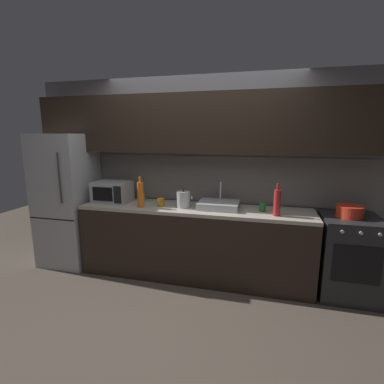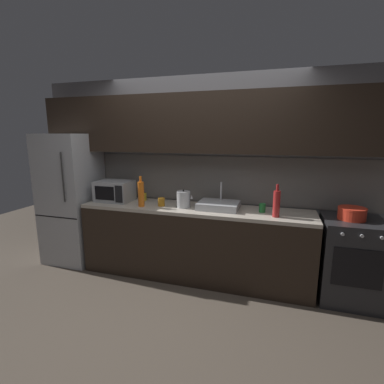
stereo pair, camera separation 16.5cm
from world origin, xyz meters
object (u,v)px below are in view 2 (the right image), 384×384
at_px(microwave, 115,191).
at_px(mug_amber, 161,202).
at_px(wine_bottle_orange, 141,194).
at_px(mug_yellow, 144,197).
at_px(wine_bottle_red, 276,203).
at_px(refrigerator, 72,198).
at_px(cooking_pot, 352,213).
at_px(mug_green, 262,208).
at_px(oven_range, 350,260).
at_px(kettle, 183,199).

xyz_separation_m(microwave, mug_amber, (0.70, -0.08, -0.08)).
bearing_deg(wine_bottle_orange, mug_yellow, 111.44).
xyz_separation_m(wine_bottle_red, wine_bottle_orange, (-1.59, -0.01, 0.01)).
bearing_deg(wine_bottle_red, mug_amber, 176.81).
bearing_deg(mug_amber, wine_bottle_orange, -158.80).
bearing_deg(refrigerator, cooking_pot, 0.00).
relative_size(wine_bottle_orange, mug_amber, 3.64).
relative_size(microwave, mug_yellow, 4.71).
bearing_deg(microwave, cooking_pot, -0.37).
height_order(refrigerator, mug_green, refrigerator).
height_order(refrigerator, oven_range, refrigerator).
distance_m(refrigerator, microwave, 0.70).
bearing_deg(oven_range, cooking_pot, 177.58).
distance_m(wine_bottle_orange, cooking_pot, 2.36).
bearing_deg(oven_range, kettle, -178.96).
bearing_deg(microwave, kettle, -3.11).
bearing_deg(cooking_pot, oven_range, -2.42).
bearing_deg(mug_amber, microwave, 173.71).
height_order(refrigerator, mug_amber, refrigerator).
distance_m(microwave, mug_amber, 0.71).
xyz_separation_m(wine_bottle_red, mug_yellow, (-1.72, 0.30, -0.10)).
relative_size(oven_range, wine_bottle_red, 2.53).
distance_m(wine_bottle_red, cooking_pot, 0.77).
height_order(refrigerator, mug_yellow, refrigerator).
distance_m(refrigerator, wine_bottle_red, 2.76).
height_order(microwave, mug_amber, microwave).
distance_m(kettle, wine_bottle_red, 1.09).
distance_m(wine_bottle_orange, mug_green, 1.45).
relative_size(wine_bottle_red, cooking_pot, 1.29).
bearing_deg(oven_range, microwave, 179.61).
relative_size(oven_range, wine_bottle_orange, 2.40).
xyz_separation_m(microwave, wine_bottle_orange, (0.48, -0.17, 0.02)).
xyz_separation_m(oven_range, mug_green, (-0.94, 0.01, 0.50)).
xyz_separation_m(kettle, mug_green, (0.93, 0.05, -0.05)).
height_order(mug_amber, mug_green, mug_amber).
distance_m(wine_bottle_red, mug_yellow, 1.75).
xyz_separation_m(kettle, mug_amber, (-0.28, -0.02, -0.05)).
relative_size(wine_bottle_red, wine_bottle_orange, 0.95).
distance_m(microwave, wine_bottle_red, 2.07).
bearing_deg(wine_bottle_red, oven_range, 9.64).
height_order(kettle, mug_green, kettle).
relative_size(refrigerator, wine_bottle_red, 5.01).
relative_size(kettle, mug_amber, 2.15).
xyz_separation_m(kettle, mug_yellow, (-0.63, 0.20, -0.05)).
relative_size(refrigerator, mug_amber, 17.30).
relative_size(wine_bottle_red, mug_amber, 3.45).
height_order(wine_bottle_orange, mug_amber, wine_bottle_orange).
bearing_deg(refrigerator, oven_range, -0.02).
height_order(wine_bottle_orange, mug_green, wine_bottle_orange).
height_order(kettle, mug_yellow, kettle).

